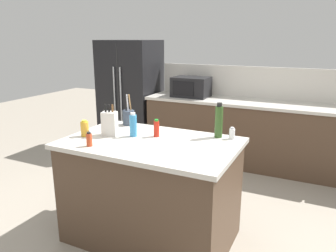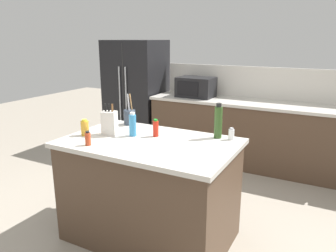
{
  "view_description": "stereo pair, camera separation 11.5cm",
  "coord_description": "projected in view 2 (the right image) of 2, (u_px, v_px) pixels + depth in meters",
  "views": [
    {
      "loc": [
        1.32,
        -2.37,
        1.81
      ],
      "look_at": [
        0.0,
        0.35,
        0.99
      ],
      "focal_mm": 35.0,
      "sensor_mm": 36.0,
      "label": 1
    },
    {
      "loc": [
        1.42,
        -2.32,
        1.81
      ],
      "look_at": [
        0.0,
        0.35,
        0.99
      ],
      "focal_mm": 35.0,
      "sensor_mm": 36.0,
      "label": 2
    }
  ],
  "objects": [
    {
      "name": "olive_oil_bottle",
      "position": [
        218.0,
        122.0,
        2.9
      ],
      "size": [
        0.07,
        0.07,
        0.32
      ],
      "color": "#2D4C1E",
      "rests_on": "kitchen_island"
    },
    {
      "name": "microwave",
      "position": [
        196.0,
        87.0,
        4.91
      ],
      "size": [
        0.54,
        0.39,
        0.3
      ],
      "color": "black",
      "rests_on": "back_counter_run"
    },
    {
      "name": "utensil_crock",
      "position": [
        130.0,
        117.0,
        3.36
      ],
      "size": [
        0.12,
        0.12,
        0.32
      ],
      "color": "#333D4C",
      "rests_on": "kitchen_island"
    },
    {
      "name": "refrigerator",
      "position": [
        136.0,
        94.0,
        5.51
      ],
      "size": [
        0.9,
        0.75,
        1.77
      ],
      "color": "black",
      "rests_on": "ground_plane"
    },
    {
      "name": "honey_jar",
      "position": [
        85.0,
        128.0,
        2.99
      ],
      "size": [
        0.07,
        0.07,
        0.15
      ],
      "color": "gold",
      "rests_on": "kitchen_island"
    },
    {
      "name": "ground_plane",
      "position": [
        151.0,
        235.0,
        3.09
      ],
      "size": [
        14.0,
        14.0,
        0.0
      ],
      "primitive_type": "plane",
      "color": "gray"
    },
    {
      "name": "knife_block",
      "position": [
        109.0,
        123.0,
        3.0
      ],
      "size": [
        0.15,
        0.13,
        0.29
      ],
      "rotation": [
        0.0,
        0.0,
        0.29
      ],
      "color": "beige",
      "rests_on": "kitchen_island"
    },
    {
      "name": "hot_sauce_bottle",
      "position": [
        156.0,
        128.0,
        2.96
      ],
      "size": [
        0.05,
        0.05,
        0.16
      ],
      "color": "red",
      "rests_on": "kitchen_island"
    },
    {
      "name": "wall_backsplash",
      "position": [
        255.0,
        82.0,
        4.79
      ],
      "size": [
        2.82,
        0.03,
        0.46
      ],
      "primitive_type": "cube",
      "color": "beige",
      "rests_on": "back_counter_run"
    },
    {
      "name": "spice_jar_paprika",
      "position": [
        88.0,
        139.0,
        2.72
      ],
      "size": [
        0.05,
        0.05,
        0.12
      ],
      "color": "#B73D1E",
      "rests_on": "kitchen_island"
    },
    {
      "name": "back_counter_run",
      "position": [
        247.0,
        134.0,
        4.71
      ],
      "size": [
        2.86,
        0.66,
        0.94
      ],
      "color": "#4C3828",
      "rests_on": "ground_plane"
    },
    {
      "name": "dish_soap_bottle",
      "position": [
        133.0,
        125.0,
        2.96
      ],
      "size": [
        0.07,
        0.07,
        0.22
      ],
      "color": "#3384BC",
      "rests_on": "kitchen_island"
    },
    {
      "name": "kitchen_island",
      "position": [
        150.0,
        190.0,
        2.97
      ],
      "size": [
        1.5,
        0.95,
        0.94
      ],
      "color": "#4C3828",
      "rests_on": "ground_plane"
    },
    {
      "name": "salt_shaker",
      "position": [
        231.0,
        134.0,
        2.87
      ],
      "size": [
        0.05,
        0.05,
        0.11
      ],
      "color": "silver",
      "rests_on": "kitchen_island"
    }
  ]
}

